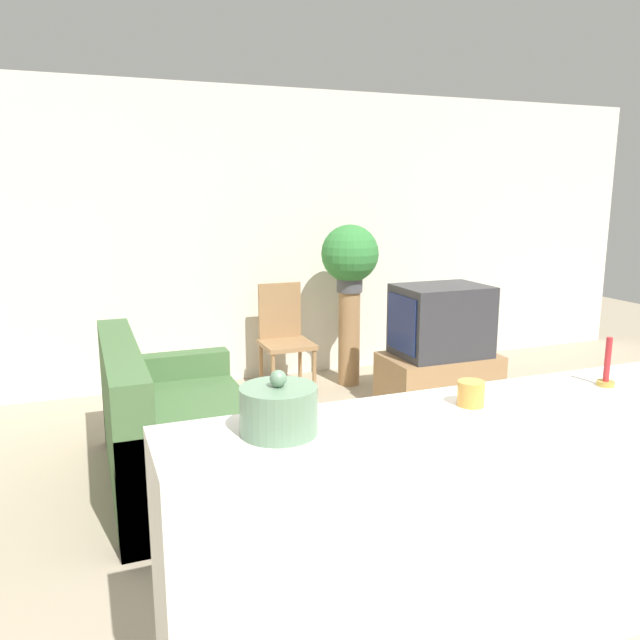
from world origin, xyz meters
name	(u,v)px	position (x,y,z in m)	size (l,w,h in m)	color
ground_plane	(412,584)	(0.00, 0.00, 0.00)	(14.00, 14.00, 0.00)	tan
wall_back	(232,238)	(0.00, 3.43, 1.35)	(9.00, 0.06, 2.70)	silver
couch	(176,434)	(-0.85, 1.45, 0.31)	(0.89, 1.62, 0.90)	#476B3D
tv_stand	(439,381)	(1.39, 2.02, 0.23)	(0.93, 0.57, 0.46)	#9E754C
television	(440,321)	(1.38, 2.02, 0.75)	(0.73, 0.54, 0.58)	#333338
wooden_chair	(284,333)	(0.35, 2.99, 0.52)	(0.44, 0.44, 0.96)	#9E754C
plant_stand	(349,338)	(0.96, 2.90, 0.44)	(0.20, 0.20, 0.87)	#9E754C
potted_plant	(350,255)	(0.96, 2.90, 1.21)	(0.52, 0.52, 0.61)	#4C4C51
foreground_counter	(469,529)	(0.00, -0.42, 0.51)	(2.34, 0.44, 1.01)	white
decorative_bowl	(279,410)	(-0.76, -0.42, 1.09)	(0.25, 0.25, 0.21)	gray
candle_jar	(471,393)	(-0.03, -0.42, 1.06)	(0.10, 0.10, 0.09)	gold
candlestick	(607,371)	(0.62, -0.42, 1.07)	(0.07, 0.07, 0.20)	#B7933D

